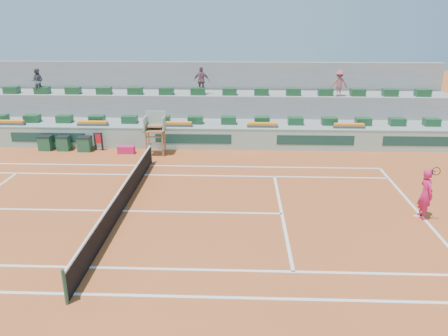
{
  "coord_description": "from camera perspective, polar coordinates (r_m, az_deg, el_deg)",
  "views": [
    {
      "loc": [
        4.7,
        -15.79,
        7.61
      ],
      "look_at": [
        4.0,
        2.5,
        1.0
      ],
      "focal_mm": 35.0,
      "sensor_mm": 36.0,
      "label": 1
    }
  ],
  "objects": [
    {
      "name": "seating_tier_lower",
      "position": [
        27.8,
        -7.65,
        5.08
      ],
      "size": [
        36.0,
        4.0,
        1.2
      ],
      "primitive_type": "cube",
      "color": "gray",
      "rests_on": "ground"
    },
    {
      "name": "drink_cooler_a",
      "position": [
        26.28,
        -17.74,
        3.02
      ],
      "size": [
        0.76,
        0.66,
        0.84
      ],
      "color": "#194D33",
      "rests_on": "ground"
    },
    {
      "name": "drink_cooler_c",
      "position": [
        27.25,
        -22.27,
        3.06
      ],
      "size": [
        0.75,
        0.65,
        0.84
      ],
      "color": "#194D33",
      "rests_on": "ground"
    },
    {
      "name": "court_lines",
      "position": [
        18.14,
        -13.1,
        -5.48
      ],
      "size": [
        23.89,
        11.09,
        0.01
      ],
      "color": "white",
      "rests_on": "ground"
    },
    {
      "name": "tennis_player",
      "position": [
        18.44,
        24.86,
        -3.07
      ],
      "size": [
        0.56,
        0.95,
        2.28
      ],
      "color": "#D41B5D",
      "rests_on": "ground"
    },
    {
      "name": "seat_row_lower",
      "position": [
        26.74,
        -8.04,
        6.28
      ],
      "size": [
        32.9,
        0.6,
        0.44
      ],
      "color": "#184926",
      "rests_on": "seating_tier_lower"
    },
    {
      "name": "spectator_mid",
      "position": [
        28.03,
        -2.94,
        11.33
      ],
      "size": [
        1.06,
        0.54,
        1.73
      ],
      "primitive_type": "imported",
      "rotation": [
        0.0,
        0.0,
        3.02
      ],
      "color": "#7C525E",
      "rests_on": "seating_tier_upper"
    },
    {
      "name": "ground",
      "position": [
        18.14,
        -13.1,
        -5.5
      ],
      "size": [
        90.0,
        90.0,
        0.0
      ],
      "primitive_type": "plane",
      "color": "#A84B20",
      "rests_on": "ground"
    },
    {
      "name": "seating_tier_upper",
      "position": [
        29.17,
        -7.2,
        7.21
      ],
      "size": [
        36.0,
        2.4,
        2.6
      ],
      "primitive_type": "cube",
      "color": "gray",
      "rests_on": "ground"
    },
    {
      "name": "flower_planters",
      "position": [
        26.31,
        -11.57,
        5.65
      ],
      "size": [
        26.8,
        0.36,
        0.28
      ],
      "color": "#484848",
      "rests_on": "seating_tier_lower"
    },
    {
      "name": "player_bag",
      "position": [
        25.28,
        -12.65,
        2.35
      ],
      "size": [
        0.94,
        0.42,
        0.42
      ],
      "primitive_type": "cube",
      "color": "#D41B5D",
      "rests_on": "ground"
    },
    {
      "name": "spectator_left",
      "position": [
        30.56,
        -23.2,
        10.38
      ],
      "size": [
        0.87,
        0.72,
        1.61
      ],
      "primitive_type": "imported",
      "rotation": [
        0.0,
        0.0,
        3.3
      ],
      "color": "#4E4F5B",
      "rests_on": "seating_tier_upper"
    },
    {
      "name": "drink_cooler_b",
      "position": [
        26.82,
        -20.2,
        3.07
      ],
      "size": [
        0.73,
        0.63,
        0.84
      ],
      "color": "#194D33",
      "rests_on": "ground"
    },
    {
      "name": "spectator_right",
      "position": [
        28.24,
        14.8,
        10.65
      ],
      "size": [
        1.07,
        0.66,
        1.6
      ],
      "primitive_type": "imported",
      "rotation": [
        0.0,
        0.0,
        3.21
      ],
      "color": "#9F4F55",
      "rests_on": "seating_tier_upper"
    },
    {
      "name": "towel_rack",
      "position": [
        26.12,
        -16.09,
        3.51
      ],
      "size": [
        0.52,
        0.09,
        1.03
      ],
      "color": "black",
      "rests_on": "ground"
    },
    {
      "name": "tennis_net",
      "position": [
        17.93,
        -13.23,
        -3.97
      ],
      "size": [
        0.1,
        11.97,
        1.1
      ],
      "color": "black",
      "rests_on": "ground"
    },
    {
      "name": "umpire_chair",
      "position": [
        24.51,
        -8.97,
        5.29
      ],
      "size": [
        1.1,
        0.9,
        2.4
      ],
      "color": "brown",
      "rests_on": "ground"
    },
    {
      "name": "stadium_back_wall",
      "position": [
        30.54,
        -6.8,
        9.52
      ],
      "size": [
        36.0,
        0.4,
        4.4
      ],
      "primitive_type": "cube",
      "color": "gray",
      "rests_on": "ground"
    },
    {
      "name": "advertising_hoarding",
      "position": [
        25.69,
        -8.4,
        3.89
      ],
      "size": [
        36.0,
        0.34,
        1.26
      ],
      "color": "#8FB4A4",
      "rests_on": "ground"
    },
    {
      "name": "seat_row_upper",
      "position": [
        28.29,
        -7.52,
        9.95
      ],
      "size": [
        32.9,
        0.6,
        0.44
      ],
      "color": "#184926",
      "rests_on": "seating_tier_upper"
    }
  ]
}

